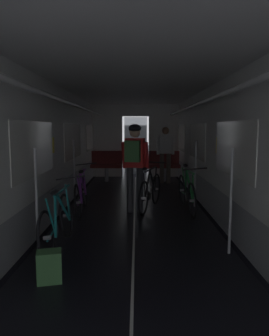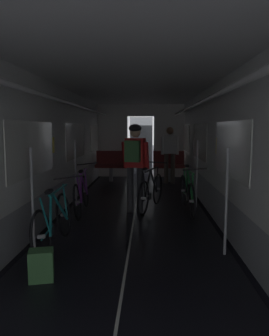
# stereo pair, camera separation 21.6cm
# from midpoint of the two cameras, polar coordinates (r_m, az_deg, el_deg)

# --- Properties ---
(train_car_shell) EXTENTS (3.14, 12.34, 2.57)m
(train_car_shell) POSITION_cam_midpoint_polar(r_m,az_deg,el_deg) (5.68, -1.13, 7.42)
(train_car_shell) COLOR black
(train_car_shell) RESTS_ON ground
(bench_seat_far_left) EXTENTS (0.98, 0.51, 0.95)m
(bench_seat_far_left) POSITION_cam_midpoint_polar(r_m,az_deg,el_deg) (10.27, -5.49, 0.86)
(bench_seat_far_left) COLOR gray
(bench_seat_far_left) RESTS_ON ground
(bench_seat_far_right) EXTENTS (0.98, 0.51, 0.95)m
(bench_seat_far_right) POSITION_cam_midpoint_polar(r_m,az_deg,el_deg) (10.24, 4.58, 0.86)
(bench_seat_far_right) COLOR gray
(bench_seat_far_right) RESTS_ON ground
(bicycle_purple) EXTENTS (0.44, 1.69, 0.95)m
(bicycle_purple) POSITION_cam_midpoint_polar(r_m,az_deg,el_deg) (6.43, -10.24, -4.54)
(bicycle_purple) COLOR black
(bicycle_purple) RESTS_ON ground
(bicycle_teal) EXTENTS (0.44, 1.69, 0.96)m
(bicycle_teal) POSITION_cam_midpoint_polar(r_m,az_deg,el_deg) (4.66, -14.52, -9.12)
(bicycle_teal) COLOR black
(bicycle_teal) RESTS_ON ground
(bicycle_green) EXTENTS (0.44, 1.69, 0.95)m
(bicycle_green) POSITION_cam_midpoint_polar(r_m,az_deg,el_deg) (6.57, 8.20, -4.25)
(bicycle_green) COLOR black
(bicycle_green) RESTS_ON ground
(person_cyclist_aisle) EXTENTS (0.56, 0.46, 1.73)m
(person_cyclist_aisle) POSITION_cam_midpoint_polar(r_m,az_deg,el_deg) (6.30, -0.97, 1.67)
(person_cyclist_aisle) COLOR #2D2D33
(person_cyclist_aisle) RESTS_ON ground
(bicycle_black_in_aisle) EXTENTS (0.61, 1.63, 0.94)m
(bicycle_black_in_aisle) POSITION_cam_midpoint_polar(r_m,az_deg,el_deg) (6.66, 1.82, -4.02)
(bicycle_black_in_aisle) COLOR black
(bicycle_black_in_aisle) RESTS_ON ground
(person_standing_near_bench) EXTENTS (0.53, 0.23, 1.69)m
(person_standing_near_bench) POSITION_cam_midpoint_polar(r_m,az_deg,el_deg) (9.83, 4.77, 2.99)
(person_standing_near_bench) COLOR brown
(person_standing_near_bench) RESTS_ON ground
(backpack_on_floor) EXTENTS (0.30, 0.26, 0.34)m
(backpack_on_floor) POSITION_cam_midpoint_polar(r_m,az_deg,el_deg) (3.82, -16.27, -16.17)
(backpack_on_floor) COLOR #3D703D
(backpack_on_floor) RESTS_ON ground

